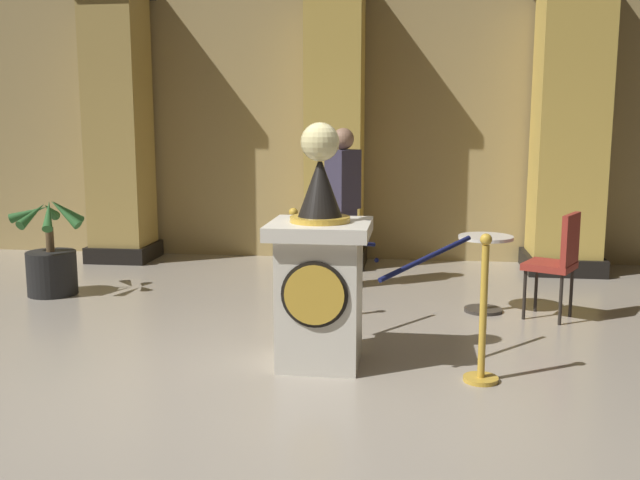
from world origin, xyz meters
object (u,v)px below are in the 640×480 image
(stanchion_far, at_px, (294,283))
(cafe_table, at_px, (485,264))
(stanchion_near, at_px, (483,331))
(bystander_guest, at_px, (343,203))
(pedestal_clock, at_px, (320,273))
(cafe_chair_red, at_px, (559,256))
(potted_palm_left, at_px, (51,262))

(stanchion_far, bearing_deg, cafe_table, 18.75)
(stanchion_near, distance_m, stanchion_far, 1.98)
(bystander_guest, relative_size, cafe_table, 2.35)
(pedestal_clock, xyz_separation_m, cafe_chair_red, (1.94, 1.45, -0.11))
(pedestal_clock, relative_size, bystander_guest, 1.04)
(stanchion_near, bearing_deg, stanchion_far, 139.84)
(stanchion_far, distance_m, cafe_chair_red, 2.35)
(stanchion_far, height_order, potted_palm_left, same)
(bystander_guest, distance_m, cafe_table, 1.70)
(pedestal_clock, distance_m, cafe_chair_red, 2.42)
(pedestal_clock, xyz_separation_m, stanchion_far, (-0.37, 1.06, -0.33))
(stanchion_near, bearing_deg, cafe_chair_red, 64.32)
(pedestal_clock, height_order, stanchion_near, pedestal_clock)
(potted_palm_left, relative_size, cafe_chair_red, 1.06)
(stanchion_far, height_order, bystander_guest, bystander_guest)
(stanchion_near, height_order, bystander_guest, bystander_guest)
(stanchion_near, height_order, cafe_chair_red, stanchion_near)
(pedestal_clock, distance_m, cafe_table, 2.11)
(cafe_table, bearing_deg, cafe_chair_red, -16.63)
(bystander_guest, xyz_separation_m, cafe_chair_red, (2.02, -1.03, -0.32))
(pedestal_clock, bearing_deg, stanchion_far, 109.28)
(cafe_table, bearing_deg, bystander_guest, 148.84)
(bystander_guest, bearing_deg, cafe_chair_red, -27.08)
(pedestal_clock, xyz_separation_m, potted_palm_left, (-2.99, 1.74, -0.35))
(stanchion_near, bearing_deg, potted_palm_left, 154.64)
(potted_palm_left, relative_size, cafe_table, 1.42)
(stanchion_far, height_order, cafe_chair_red, stanchion_far)
(stanchion_near, distance_m, cafe_chair_red, 1.86)
(stanchion_near, relative_size, cafe_chair_red, 1.07)
(pedestal_clock, height_order, bystander_guest, pedestal_clock)
(stanchion_far, xyz_separation_m, cafe_chair_red, (2.31, 0.39, 0.22))
(pedestal_clock, relative_size, stanchion_near, 1.71)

